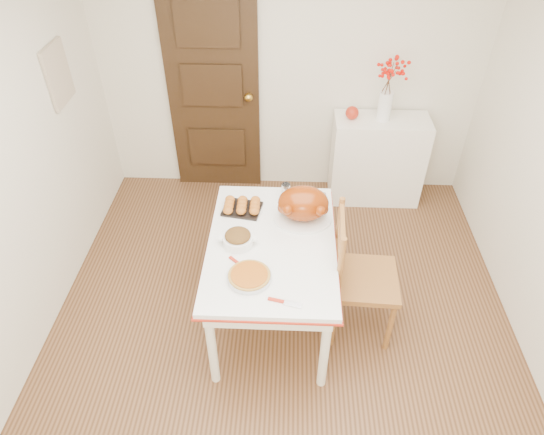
{
  "coord_description": "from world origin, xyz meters",
  "views": [
    {
      "loc": [
        0.02,
        -2.19,
        2.98
      ],
      "look_at": [
        -0.08,
        0.25,
        0.95
      ],
      "focal_mm": 31.77,
      "sensor_mm": 36.0,
      "label": 1
    }
  ],
  "objects_px": {
    "sideboard": "(377,160)",
    "kitchen_table": "(272,282)",
    "turkey_platter": "(303,205)",
    "chair_oak": "(365,277)",
    "pumpkin_pie": "(249,276)"
  },
  "relations": [
    {
      "from": "turkey_platter",
      "to": "kitchen_table",
      "type": "bearing_deg",
      "value": -128.39
    },
    {
      "from": "sideboard",
      "to": "chair_oak",
      "type": "bearing_deg",
      "value": -100.4
    },
    {
      "from": "sideboard",
      "to": "kitchen_table",
      "type": "height_order",
      "value": "sideboard"
    },
    {
      "from": "sideboard",
      "to": "chair_oak",
      "type": "relative_size",
      "value": 0.83
    },
    {
      "from": "sideboard",
      "to": "chair_oak",
      "type": "xyz_separation_m",
      "value": [
        -0.3,
        -1.64,
        0.09
      ]
    },
    {
      "from": "kitchen_table",
      "to": "turkey_platter",
      "type": "bearing_deg",
      "value": 50.39
    },
    {
      "from": "chair_oak",
      "to": "kitchen_table",
      "type": "bearing_deg",
      "value": 88.15
    },
    {
      "from": "sideboard",
      "to": "pumpkin_pie",
      "type": "relative_size",
      "value": 3.17
    },
    {
      "from": "turkey_platter",
      "to": "pumpkin_pie",
      "type": "xyz_separation_m",
      "value": [
        -0.33,
        -0.59,
        -0.1
      ]
    },
    {
      "from": "kitchen_table",
      "to": "chair_oak",
      "type": "xyz_separation_m",
      "value": [
        0.65,
        -0.05,
        0.14
      ]
    },
    {
      "from": "chair_oak",
      "to": "turkey_platter",
      "type": "height_order",
      "value": "chair_oak"
    },
    {
      "from": "sideboard",
      "to": "turkey_platter",
      "type": "height_order",
      "value": "turkey_platter"
    },
    {
      "from": "sideboard",
      "to": "chair_oak",
      "type": "height_order",
      "value": "chair_oak"
    },
    {
      "from": "pumpkin_pie",
      "to": "kitchen_table",
      "type": "bearing_deg",
      "value": 69.72
    },
    {
      "from": "kitchen_table",
      "to": "chair_oak",
      "type": "height_order",
      "value": "chair_oak"
    }
  ]
}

